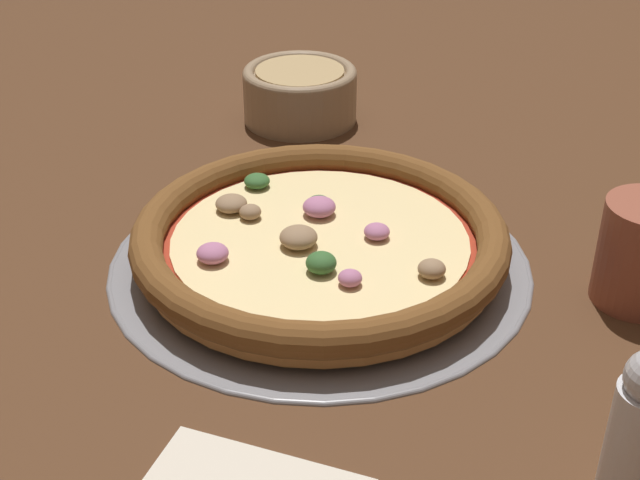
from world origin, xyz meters
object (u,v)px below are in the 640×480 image
(pizza, at_px, (320,239))
(pepper_shaker, at_px, (640,434))
(pizza_tray, at_px, (320,261))
(bowl_near, at_px, (300,92))

(pizza, relative_size, pepper_shaker, 2.77)
(pizza_tray, height_order, pepper_shaker, pepper_shaker)
(pizza_tray, bearing_deg, bowl_near, -176.81)
(pizza_tray, relative_size, bowl_near, 2.80)
(bowl_near, height_order, pepper_shaker, pepper_shaker)
(pizza_tray, xyz_separation_m, bowl_near, (-0.29, -0.02, 0.03))
(pizza, height_order, bowl_near, bowl_near)
(pizza, relative_size, bowl_near, 2.47)
(pepper_shaker, bearing_deg, pizza_tray, -146.66)
(pizza_tray, bearing_deg, pepper_shaker, 33.34)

